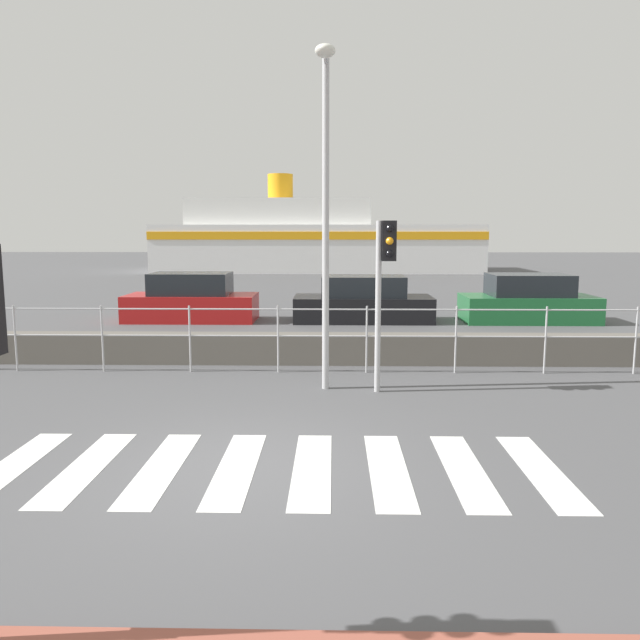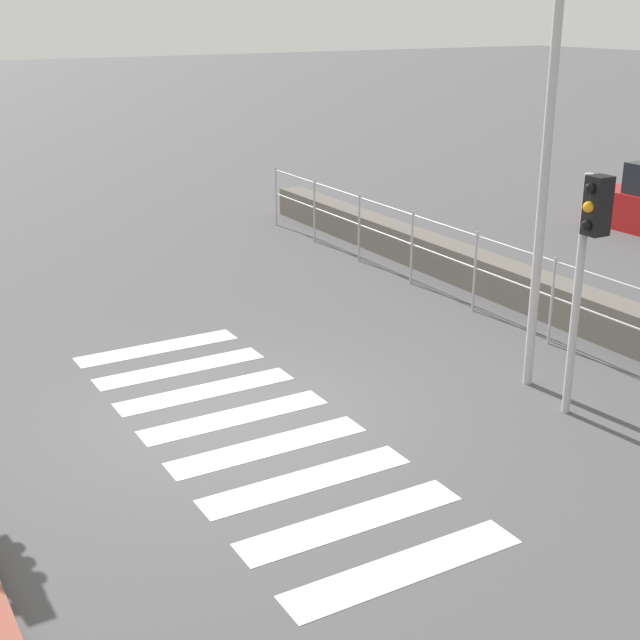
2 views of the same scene
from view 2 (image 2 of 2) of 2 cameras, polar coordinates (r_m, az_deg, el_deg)
The scene contains 6 objects.
ground_plane at distance 11.00m, azimuth -5.38°, elevation -6.30°, with size 160.00×160.00×0.00m, color #4C4C4F.
crosswalk at distance 10.67m, azimuth -4.46°, elevation -7.10°, with size 6.75×2.40×0.01m.
seawall at distance 14.24m, azimuth 17.02°, elevation 0.37°, with size 19.58×0.55×0.63m.
harbor_fence at distance 13.47m, azimuth 14.68°, elevation 1.98°, with size 17.66×0.04×1.34m.
traffic_light_far at distance 10.75m, azimuth 16.80°, elevation 4.72°, with size 0.34×0.32×2.97m.
streetlamp at distance 11.21m, azimuth 13.70°, elevation 12.87°, with size 0.32×1.14×5.74m.
Camera 2 is at (9.05, -4.06, 4.77)m, focal length 50.00 mm.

